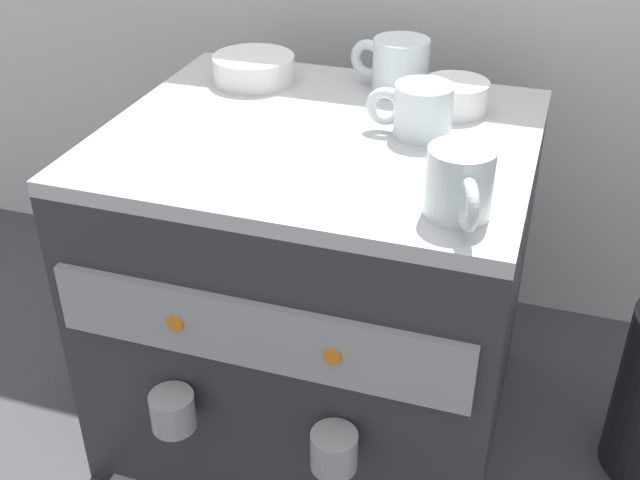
% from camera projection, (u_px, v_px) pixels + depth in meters
% --- Properties ---
extents(ground_plane, '(4.00, 4.00, 0.00)m').
position_uv_depth(ground_plane, '(320.00, 409.00, 1.28)').
color(ground_plane, '#38383D').
extents(espresso_machine, '(0.55, 0.59, 0.49)m').
position_uv_depth(espresso_machine, '(319.00, 288.00, 1.15)').
color(espresso_machine, '#2D2D33').
rests_on(espresso_machine, ground_plane).
extents(ceramic_cup_0, '(0.12, 0.08, 0.08)m').
position_uv_depth(ceramic_cup_0, '(398.00, 65.00, 1.12)').
color(ceramic_cup_0, silver).
rests_on(ceramic_cup_0, espresso_machine).
extents(ceramic_cup_1, '(0.11, 0.07, 0.07)m').
position_uv_depth(ceramic_cup_1, '(420.00, 110.00, 1.00)').
color(ceramic_cup_1, silver).
rests_on(ceramic_cup_1, espresso_machine).
extents(ceramic_cup_2, '(0.07, 0.11, 0.08)m').
position_uv_depth(ceramic_cup_2, '(460.00, 184.00, 0.82)').
color(ceramic_cup_2, silver).
rests_on(ceramic_cup_2, espresso_machine).
extents(ceramic_bowl_0, '(0.12, 0.12, 0.04)m').
position_uv_depth(ceramic_bowl_0, '(254.00, 69.00, 1.17)').
color(ceramic_bowl_0, white).
rests_on(ceramic_bowl_0, espresso_machine).
extents(ceramic_bowl_1, '(0.09, 0.09, 0.04)m').
position_uv_depth(ceramic_bowl_1, '(455.00, 97.00, 1.07)').
color(ceramic_bowl_1, white).
rests_on(ceramic_bowl_1, espresso_machine).
extents(milk_pitcher, '(0.08, 0.08, 0.12)m').
position_uv_depth(milk_pitcher, '(101.00, 342.00, 1.33)').
color(milk_pitcher, '#B7B7BC').
rests_on(milk_pitcher, ground_plane).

